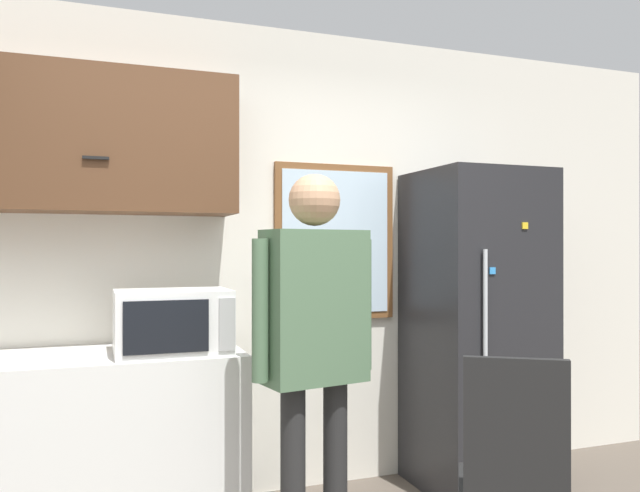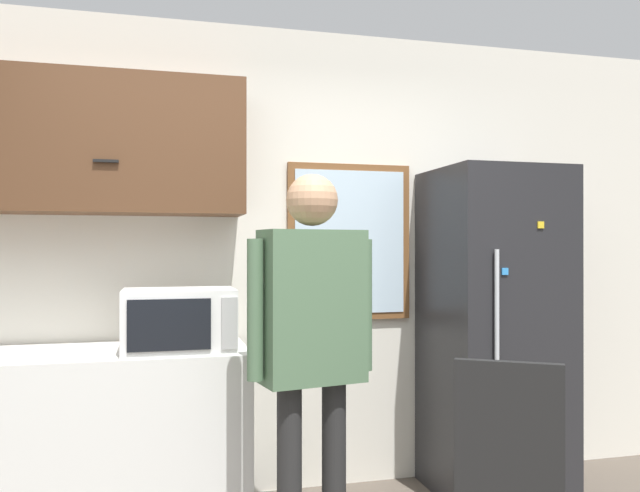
{
  "view_description": "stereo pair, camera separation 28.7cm",
  "coord_description": "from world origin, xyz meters",
  "views": [
    {
      "loc": [
        -0.78,
        -1.73,
        1.42
      ],
      "look_at": [
        0.21,
        0.97,
        1.42
      ],
      "focal_mm": 35.0,
      "sensor_mm": 36.0,
      "label": 1
    },
    {
      "loc": [
        -0.5,
        -1.82,
        1.42
      ],
      "look_at": [
        0.21,
        0.97,
        1.42
      ],
      "focal_mm": 35.0,
      "sensor_mm": 36.0,
      "label": 2
    }
  ],
  "objects": [
    {
      "name": "back_wall",
      "position": [
        0.0,
        1.8,
        1.35
      ],
      "size": [
        6.0,
        0.06,
        2.7
      ],
      "color": "silver",
      "rests_on": "ground_plane"
    },
    {
      "name": "counter",
      "position": [
        -1.14,
        1.44,
        0.45
      ],
      "size": [
        2.12,
        0.65,
        0.91
      ],
      "color": "silver",
      "rests_on": "ground_plane"
    },
    {
      "name": "upper_cabinets",
      "position": [
        -1.14,
        1.58,
        1.95
      ],
      "size": [
        2.12,
        0.39,
        0.71
      ],
      "color": "#51331E"
    },
    {
      "name": "microwave",
      "position": [
        -0.42,
        1.32,
        1.06
      ],
      "size": [
        0.54,
        0.38,
        0.31
      ],
      "color": "white",
      "rests_on": "counter"
    },
    {
      "name": "person",
      "position": [
        0.15,
        0.87,
        1.07
      ],
      "size": [
        0.59,
        0.3,
        1.74
      ],
      "rotation": [
        0.0,
        0.0,
        0.18
      ],
      "color": "black",
      "rests_on": "ground_plane"
    },
    {
      "name": "refrigerator",
      "position": [
        1.35,
        1.41,
        0.93
      ],
      "size": [
        0.68,
        0.72,
        1.86
      ],
      "color": "#232326",
      "rests_on": "ground_plane"
    },
    {
      "name": "chair",
      "position": [
        0.82,
        0.36,
        0.52
      ],
      "size": [
        0.59,
        0.59,
        0.99
      ],
      "rotation": [
        0.0,
        0.0,
        2.57
      ],
      "color": "black",
      "rests_on": "ground_plane"
    },
    {
      "name": "window",
      "position": [
        0.59,
        1.75,
        1.45
      ],
      "size": [
        0.75,
        0.05,
        0.93
      ],
      "color": "brown"
    }
  ]
}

